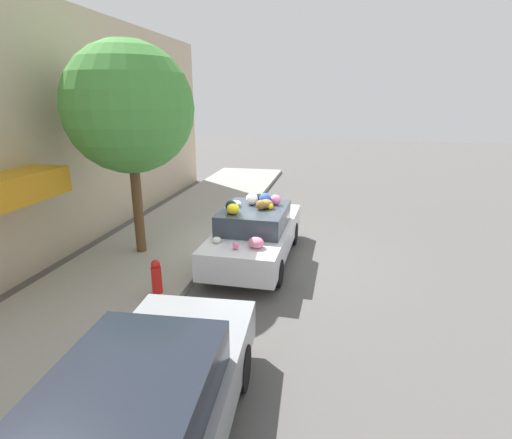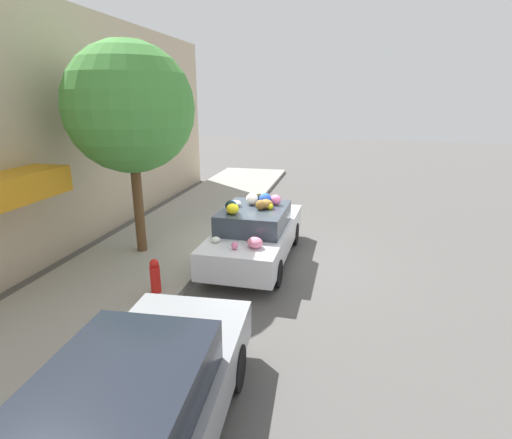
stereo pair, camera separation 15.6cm
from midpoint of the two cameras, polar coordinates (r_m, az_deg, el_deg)
ground_plane at (r=9.96m, az=0.72°, el=-5.77°), size 60.00×60.00×0.00m
sidewalk_curb at (r=10.77m, az=-13.52°, el=-4.04°), size 24.00×3.20×0.15m
building_facade at (r=11.21m, az=-25.35°, el=11.07°), size 18.00×1.20×6.08m
street_tree at (r=9.87m, az=-17.14°, el=14.94°), size 2.97×2.97×4.97m
fire_hydrant at (r=8.17m, az=-13.67°, el=-7.83°), size 0.20×0.20×0.70m
art_car at (r=9.67m, az=0.40°, el=-1.84°), size 4.26×1.76×1.67m
parked_car_plain at (r=4.74m, az=-16.31°, el=-25.32°), size 4.56×1.96×1.39m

